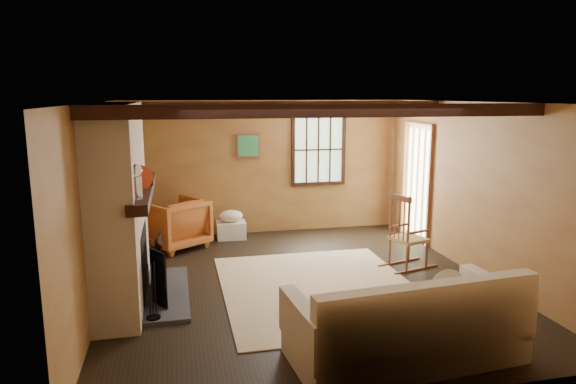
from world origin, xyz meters
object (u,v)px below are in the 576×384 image
object	(u,v)px
sofa	(408,328)
laundry_basket	(231,230)
rocking_chair	(407,237)
armchair	(175,223)
fireplace	(122,212)

from	to	relation	value
sofa	laundry_basket	world-z (taller)	sofa
rocking_chair	armchair	world-z (taller)	rocking_chair
sofa	fireplace	bearing A→B (deg)	136.58
rocking_chair	laundry_basket	bearing A→B (deg)	31.44
fireplace	laundry_basket	xyz separation A→B (m)	(1.56, 2.43, -0.95)
rocking_chair	laundry_basket	world-z (taller)	rocking_chair
fireplace	armchair	xyz separation A→B (m)	(0.60, 2.08, -0.69)
fireplace	laundry_basket	distance (m)	3.04
rocking_chair	armchair	bearing A→B (deg)	45.52
sofa	armchair	distance (m)	4.74
laundry_basket	armchair	distance (m)	1.05
armchair	rocking_chair	bearing A→B (deg)	117.96
fireplace	sofa	world-z (taller)	fireplace
rocking_chair	laundry_basket	xyz separation A→B (m)	(-2.33, 2.09, -0.31)
rocking_chair	armchair	xyz separation A→B (m)	(-3.29, 1.74, -0.05)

